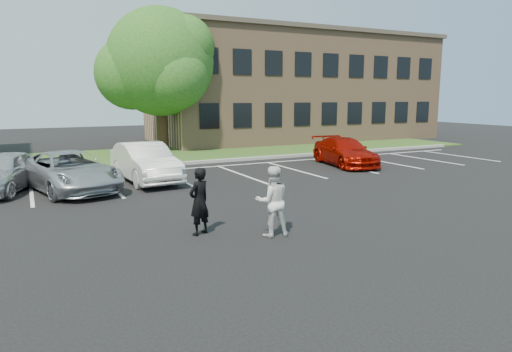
{
  "coord_description": "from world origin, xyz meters",
  "views": [
    {
      "loc": [
        -5.63,
        -10.12,
        3.44
      ],
      "look_at": [
        0.0,
        1.0,
        1.25
      ],
      "focal_mm": 32.0,
      "sensor_mm": 36.0,
      "label": 1
    }
  ],
  "objects_px": {
    "car_silver_minivan": "(70,171)",
    "car_red_compact": "(345,152)",
    "man_black_suit": "(199,201)",
    "man_white_shirt": "(272,201)",
    "tree": "(161,65)",
    "car_white_sedan": "(145,162)",
    "car_silver_west": "(2,172)",
    "office_building": "(293,87)"
  },
  "relations": [
    {
      "from": "tree",
      "to": "car_silver_west",
      "type": "height_order",
      "value": "tree"
    },
    {
      "from": "tree",
      "to": "car_silver_west",
      "type": "relative_size",
      "value": 2.03
    },
    {
      "from": "car_silver_west",
      "to": "car_silver_minivan",
      "type": "relative_size",
      "value": 0.83
    },
    {
      "from": "car_red_compact",
      "to": "car_silver_minivan",
      "type": "bearing_deg",
      "value": -167.21
    },
    {
      "from": "man_black_suit",
      "to": "car_silver_minivan",
      "type": "height_order",
      "value": "man_black_suit"
    },
    {
      "from": "car_white_sedan",
      "to": "car_silver_minivan",
      "type": "bearing_deg",
      "value": -172.59
    },
    {
      "from": "car_silver_minivan",
      "to": "car_red_compact",
      "type": "bearing_deg",
      "value": -12.55
    },
    {
      "from": "man_white_shirt",
      "to": "car_red_compact",
      "type": "relative_size",
      "value": 0.38
    },
    {
      "from": "man_black_suit",
      "to": "man_white_shirt",
      "type": "xyz_separation_m",
      "value": [
        1.57,
        -0.91,
        0.03
      ]
    },
    {
      "from": "man_white_shirt",
      "to": "car_silver_minivan",
      "type": "distance_m",
      "value": 9.08
    },
    {
      "from": "tree",
      "to": "car_red_compact",
      "type": "xyz_separation_m",
      "value": [
        6.42,
        -10.17,
        -4.67
      ]
    },
    {
      "from": "tree",
      "to": "car_silver_minivan",
      "type": "bearing_deg",
      "value": -121.28
    },
    {
      "from": "office_building",
      "to": "car_red_compact",
      "type": "distance_m",
      "value": 15.24
    },
    {
      "from": "tree",
      "to": "man_black_suit",
      "type": "distance_m",
      "value": 18.95
    },
    {
      "from": "man_white_shirt",
      "to": "car_silver_west",
      "type": "relative_size",
      "value": 0.41
    },
    {
      "from": "tree",
      "to": "car_white_sedan",
      "type": "bearing_deg",
      "value": -109.57
    },
    {
      "from": "man_black_suit",
      "to": "car_silver_minivan",
      "type": "bearing_deg",
      "value": -97.39
    },
    {
      "from": "car_silver_minivan",
      "to": "car_white_sedan",
      "type": "relative_size",
      "value": 1.09
    },
    {
      "from": "car_silver_minivan",
      "to": "car_white_sedan",
      "type": "bearing_deg",
      "value": -2.88
    },
    {
      "from": "man_black_suit",
      "to": "car_white_sedan",
      "type": "bearing_deg",
      "value": -119.43
    },
    {
      "from": "car_silver_minivan",
      "to": "man_white_shirt",
      "type": "bearing_deg",
      "value": -78.95
    },
    {
      "from": "office_building",
      "to": "man_white_shirt",
      "type": "xyz_separation_m",
      "value": [
        -14.32,
        -22.51,
        -3.28
      ]
    },
    {
      "from": "car_silver_west",
      "to": "car_white_sedan",
      "type": "relative_size",
      "value": 0.91
    },
    {
      "from": "man_black_suit",
      "to": "man_white_shirt",
      "type": "relative_size",
      "value": 0.97
    },
    {
      "from": "man_white_shirt",
      "to": "car_silver_west",
      "type": "distance_m",
      "value": 10.92
    },
    {
      "from": "man_black_suit",
      "to": "car_silver_minivan",
      "type": "relative_size",
      "value": 0.33
    },
    {
      "from": "tree",
      "to": "man_white_shirt",
      "type": "xyz_separation_m",
      "value": [
        -2.53,
        -18.86,
        -4.47
      ]
    },
    {
      "from": "car_red_compact",
      "to": "office_building",
      "type": "bearing_deg",
      "value": 79.26
    },
    {
      "from": "car_silver_minivan",
      "to": "car_red_compact",
      "type": "distance_m",
      "value": 12.92
    },
    {
      "from": "man_white_shirt",
      "to": "car_white_sedan",
      "type": "xyz_separation_m",
      "value": [
        -1.05,
        8.78,
        -0.09
      ]
    },
    {
      "from": "man_white_shirt",
      "to": "car_silver_minivan",
      "type": "bearing_deg",
      "value": -52.8
    },
    {
      "from": "tree",
      "to": "car_white_sedan",
      "type": "height_order",
      "value": "tree"
    },
    {
      "from": "man_black_suit",
      "to": "office_building",
      "type": "bearing_deg",
      "value": -152.01
    },
    {
      "from": "tree",
      "to": "man_white_shirt",
      "type": "distance_m",
      "value": 19.54
    },
    {
      "from": "office_building",
      "to": "car_white_sedan",
      "type": "height_order",
      "value": "office_building"
    },
    {
      "from": "man_black_suit",
      "to": "car_silver_west",
      "type": "height_order",
      "value": "man_black_suit"
    },
    {
      "from": "man_black_suit",
      "to": "car_white_sedan",
      "type": "height_order",
      "value": "man_black_suit"
    },
    {
      "from": "office_building",
      "to": "car_white_sedan",
      "type": "relative_size",
      "value": 4.69
    },
    {
      "from": "tree",
      "to": "car_silver_minivan",
      "type": "distance_m",
      "value": 13.34
    },
    {
      "from": "man_black_suit",
      "to": "car_silver_west",
      "type": "xyz_separation_m",
      "value": [
        -4.6,
        8.09,
        -0.12
      ]
    },
    {
      "from": "car_white_sedan",
      "to": "tree",
      "type": "bearing_deg",
      "value": 65.87
    },
    {
      "from": "office_building",
      "to": "car_red_compact",
      "type": "height_order",
      "value": "office_building"
    }
  ]
}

